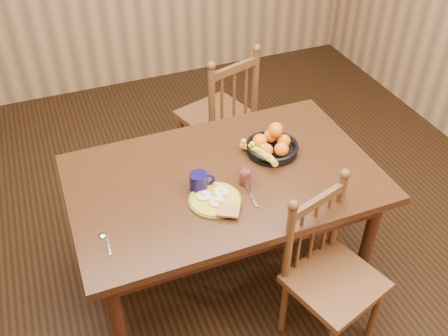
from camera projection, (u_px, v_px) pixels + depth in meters
name	position (u px, v px, depth m)	size (l,w,h in m)	color
room	(224.00, 73.00, 2.23)	(4.52, 5.02, 2.72)	black
dining_table	(224.00, 188.00, 2.66)	(1.60, 1.00, 0.75)	black
chair_far	(220.00, 116.00, 3.52)	(0.56, 0.55, 1.00)	#553119
chair_near	(330.00, 275.00, 2.48)	(0.52, 0.50, 0.92)	#553119
breakfast_plate	(216.00, 200.00, 2.44)	(0.26, 0.31, 0.04)	#59601E
fork	(251.00, 194.00, 2.49)	(0.04, 0.18, 0.00)	silver
spoon	(104.00, 238.00, 2.25)	(0.04, 0.16, 0.01)	silver
coffee_mug	(199.00, 182.00, 2.49)	(0.13, 0.09, 0.10)	#0E0A3A
juice_glass	(245.00, 177.00, 2.53)	(0.06, 0.06, 0.09)	silver
fruit_bowl	(271.00, 145.00, 2.73)	(0.32, 0.32, 0.17)	black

